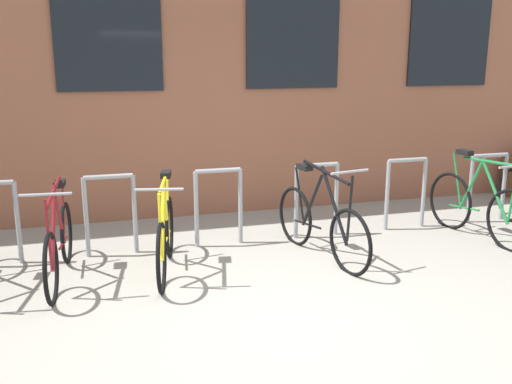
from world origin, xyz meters
name	(u,v)px	position (x,y,z in m)	size (l,w,h in m)	color
ground_plane	(280,313)	(0.00, 0.00, 0.00)	(42.00, 42.00, 0.00)	gray
storefront_building	(171,47)	(0.00, 6.52, 2.27)	(28.00, 6.69, 4.55)	brown
bike_rack	(269,196)	(0.48, 1.90, 0.54)	(6.57, 0.05, 0.90)	gray
bicycle_yellow	(166,236)	(-0.81, 1.25, 0.37)	(0.49, 1.62, 1.00)	black
bicycle_black	(321,223)	(0.85, 1.20, 0.38)	(0.51, 1.72, 1.07)	black
bicycle_green	(479,206)	(2.91, 1.30, 0.39)	(0.44, 1.69, 1.05)	black
bicycle_maroon	(59,243)	(-1.84, 1.31, 0.37)	(0.44, 1.72, 1.01)	black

